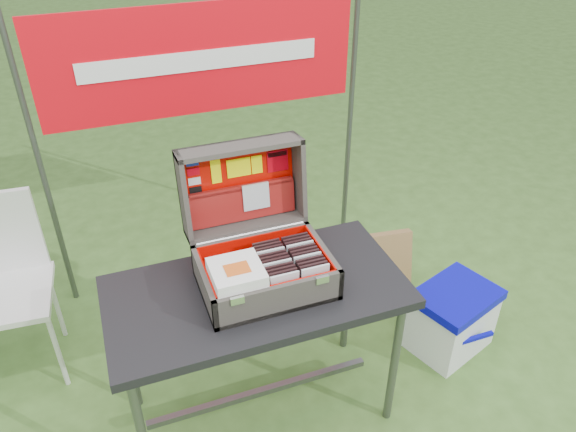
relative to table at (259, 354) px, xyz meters
name	(u,v)px	position (x,y,z in m)	size (l,w,h in m)	color
ground	(277,401)	(0.08, 0.02, -0.37)	(80.00, 80.00, 0.00)	#3C5E24
table	(259,354)	(0.00, 0.00, 0.00)	(1.18, 0.59, 0.73)	black
table_top	(257,292)	(0.00, 0.00, 0.35)	(1.18, 0.59, 0.04)	black
table_leg_fr	(394,363)	(0.53, -0.23, -0.02)	(0.04, 0.04, 0.69)	#59595B
table_leg_bl	(128,351)	(-0.53, 0.23, -0.02)	(0.04, 0.04, 0.69)	#59595B
table_leg_br	(347,294)	(0.53, 0.23, -0.02)	(0.04, 0.04, 0.69)	#59595B
table_brace	(261,392)	(0.00, 0.00, -0.25)	(1.03, 0.03, 0.03)	#59595B
suitcase	(259,227)	(0.04, 0.06, 0.61)	(0.50, 0.52, 0.48)	#534E49
suitcase_base_bottom	(266,284)	(0.04, 0.00, 0.38)	(0.50, 0.36, 0.02)	#534E49
suitcase_base_wall_front	(280,300)	(0.04, -0.17, 0.43)	(0.50, 0.02, 0.13)	#534E49
suitcase_base_wall_back	(252,248)	(0.04, 0.17, 0.43)	(0.50, 0.02, 0.13)	#534E49
suitcase_base_wall_left	(204,287)	(-0.20, 0.00, 0.43)	(0.02, 0.36, 0.13)	#534E49
suitcase_base_wall_right	(322,259)	(0.28, 0.00, 0.43)	(0.02, 0.36, 0.13)	#534E49
suitcase_liner_floor	(266,281)	(0.04, 0.00, 0.39)	(0.46, 0.32, 0.01)	#EE1000
suitcase_latch_left	(237,300)	(-0.12, -0.18, 0.49)	(0.05, 0.01, 0.03)	silver
suitcase_latch_right	(322,280)	(0.20, -0.18, 0.49)	(0.05, 0.01, 0.03)	silver
suitcase_hinge	(251,233)	(0.04, 0.18, 0.50)	(0.02, 0.02, 0.45)	silver
suitcase_lid_back	(239,182)	(0.04, 0.33, 0.66)	(0.50, 0.36, 0.02)	#534E49
suitcase_lid_rim_far	(239,147)	(0.04, 0.29, 0.84)	(0.50, 0.02, 0.13)	#534E49
suitcase_lid_rim_near	(246,224)	(0.04, 0.25, 0.50)	(0.50, 0.02, 0.13)	#534E49
suitcase_lid_rim_left	(183,198)	(-0.20, 0.27, 0.67)	(0.02, 0.36, 0.13)	#534E49
suitcase_lid_rim_right	(299,177)	(0.28, 0.27, 0.67)	(0.02, 0.36, 0.13)	#534E49
suitcase_lid_liner	(240,183)	(0.04, 0.31, 0.67)	(0.46, 0.32, 0.01)	#EE1000
suitcase_liner_wall_front	(279,296)	(0.04, -0.16, 0.44)	(0.46, 0.01, 0.11)	#EE1000
suitcase_liner_wall_back	(253,248)	(0.04, 0.16, 0.44)	(0.46, 0.01, 0.11)	#EE1000
suitcase_liner_wall_left	(208,284)	(-0.19, 0.00, 0.44)	(0.01, 0.32, 0.11)	#EE1000
suitcase_liner_wall_right	(320,258)	(0.27, 0.00, 0.44)	(0.01, 0.32, 0.11)	#EE1000
suitcase_lid_pocket	(243,203)	(0.04, 0.29, 0.59)	(0.44, 0.14, 0.03)	maroon
suitcase_pocket_edge	(242,188)	(0.04, 0.29, 0.66)	(0.43, 0.02, 0.02)	maroon
suitcase_pocket_cd	(256,196)	(0.09, 0.27, 0.61)	(0.11, 0.11, 0.01)	silver
lid_sticker_cc_a	(192,162)	(-0.15, 0.32, 0.79)	(0.05, 0.03, 0.00)	#1933B2
lid_sticker_cc_b	(193,172)	(-0.15, 0.32, 0.75)	(0.05, 0.03, 0.00)	#C0000F
lid_sticker_cc_c	(195,181)	(-0.15, 0.31, 0.71)	(0.05, 0.03, 0.00)	white
lid_sticker_cc_d	(196,191)	(-0.15, 0.31, 0.67)	(0.05, 0.03, 0.00)	black
lid_card_neon_tall	(216,172)	(-0.06, 0.32, 0.74)	(0.04, 0.10, 0.00)	#F1F406
lid_card_neon_main	(239,168)	(0.04, 0.32, 0.74)	(0.10, 0.08, 0.00)	#F1F406
lid_card_neon_small	(257,164)	(0.11, 0.32, 0.74)	(0.04, 0.08, 0.00)	#F1F406
lid_sticker_band	(278,161)	(0.20, 0.32, 0.74)	(0.09, 0.09, 0.00)	#C0000F
lid_sticker_band_bar	(277,154)	(0.20, 0.32, 0.77)	(0.08, 0.02, 0.00)	black
cd_left_0	(285,288)	(0.07, -0.13, 0.46)	(0.11, 0.01, 0.13)	silver
cd_left_1	(283,284)	(0.07, -0.11, 0.46)	(0.11, 0.01, 0.13)	black
cd_left_2	(281,281)	(0.07, -0.09, 0.46)	(0.11, 0.01, 0.13)	black
cd_left_3	(279,278)	(0.07, -0.07, 0.46)	(0.11, 0.01, 0.13)	black
cd_left_4	(278,275)	(0.07, -0.05, 0.46)	(0.11, 0.01, 0.13)	silver
cd_left_5	(276,272)	(0.07, -0.03, 0.46)	(0.11, 0.01, 0.13)	black
cd_left_6	(274,269)	(0.07, -0.01, 0.46)	(0.11, 0.01, 0.13)	black
cd_left_7	(273,266)	(0.07, 0.01, 0.46)	(0.11, 0.01, 0.13)	black
cd_left_8	(271,263)	(0.07, 0.02, 0.46)	(0.11, 0.01, 0.13)	silver
cd_left_9	(269,260)	(0.07, 0.04, 0.46)	(0.11, 0.01, 0.13)	black
cd_left_10	(268,257)	(0.07, 0.06, 0.46)	(0.11, 0.01, 0.13)	black
cd_left_11	(266,254)	(0.07, 0.08, 0.46)	(0.11, 0.01, 0.13)	black
cd_right_0	(315,280)	(0.19, -0.13, 0.46)	(0.11, 0.01, 0.13)	silver
cd_right_1	(313,277)	(0.19, -0.11, 0.46)	(0.11, 0.01, 0.13)	black
cd_right_2	(311,274)	(0.19, -0.09, 0.46)	(0.11, 0.01, 0.13)	black
cd_right_3	(309,271)	(0.19, -0.07, 0.46)	(0.11, 0.01, 0.13)	black
cd_right_4	(307,268)	(0.19, -0.05, 0.46)	(0.11, 0.01, 0.13)	silver
cd_right_5	(305,265)	(0.19, -0.03, 0.46)	(0.11, 0.01, 0.13)	black
cd_right_6	(303,262)	(0.19, -0.01, 0.46)	(0.11, 0.01, 0.13)	black
cd_right_7	(302,259)	(0.19, 0.01, 0.46)	(0.11, 0.01, 0.13)	black
cd_right_8	(300,256)	(0.19, 0.02, 0.46)	(0.11, 0.01, 0.13)	silver
cd_right_9	(298,253)	(0.19, 0.04, 0.46)	(0.11, 0.01, 0.13)	black
cd_right_10	(296,251)	(0.19, 0.06, 0.46)	(0.11, 0.01, 0.13)	black
cd_right_11	(294,248)	(0.19, 0.08, 0.46)	(0.11, 0.01, 0.13)	black
songbook_0	(237,276)	(-0.09, -0.07, 0.50)	(0.19, 0.19, 0.01)	white
songbook_1	(237,275)	(-0.09, -0.07, 0.51)	(0.19, 0.19, 0.01)	white
songbook_2	(237,274)	(-0.09, -0.07, 0.51)	(0.19, 0.19, 0.01)	white
songbook_3	(237,273)	(-0.09, -0.07, 0.52)	(0.19, 0.19, 0.01)	white
songbook_4	(237,272)	(-0.09, -0.07, 0.52)	(0.19, 0.19, 0.01)	white
songbook_5	(237,271)	(-0.09, -0.07, 0.53)	(0.19, 0.19, 0.01)	white
songbook_6	(236,270)	(-0.09, -0.07, 0.53)	(0.19, 0.19, 0.01)	white
songbook_7	(236,269)	(-0.09, -0.07, 0.54)	(0.19, 0.19, 0.01)	white
songbook_8	(236,268)	(-0.09, -0.07, 0.54)	(0.19, 0.19, 0.01)	white
songbook_graphic	(237,269)	(-0.09, -0.08, 0.55)	(0.09, 0.07, 0.00)	#D85919
cooler	(452,319)	(1.04, 0.05, -0.19)	(0.40, 0.31, 0.36)	white
cooler_body	(451,322)	(1.04, 0.05, -0.21)	(0.38, 0.29, 0.31)	white
cooler_lid	(457,296)	(1.04, 0.05, -0.04)	(0.40, 0.31, 0.05)	#0808B5
cooler_handle	(472,339)	(1.04, -0.11, -0.18)	(0.24, 0.02, 0.02)	#0808B5
chair	(5,299)	(-1.01, 0.64, 0.08)	(0.41, 0.45, 0.90)	silver
chair_seat	(5,298)	(-1.01, 0.64, 0.09)	(0.41, 0.41, 0.03)	silver
chair_leg_fr	(57,350)	(-0.84, 0.47, -0.14)	(0.02, 0.02, 0.46)	silver
chair_leg_br	(56,302)	(-0.84, 0.82, -0.14)	(0.02, 0.02, 0.46)	silver
chair_upright_right	(34,229)	(-0.84, 0.84, 0.31)	(0.02, 0.02, 0.43)	silver
cardboard_box	(381,264)	(0.91, 0.56, -0.18)	(0.35, 0.06, 0.37)	olive
banner_post_left	(41,167)	(-0.77, 1.12, 0.48)	(0.03, 0.03, 1.70)	#59595B
banner_post_right	(350,119)	(0.93, 1.12, 0.48)	(0.03, 0.03, 1.70)	#59595B
banner	(201,60)	(0.08, 1.11, 0.93)	(1.60, 0.01, 0.55)	red
banner_text	(202,60)	(0.08, 1.09, 0.93)	(1.20, 0.00, 0.10)	white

